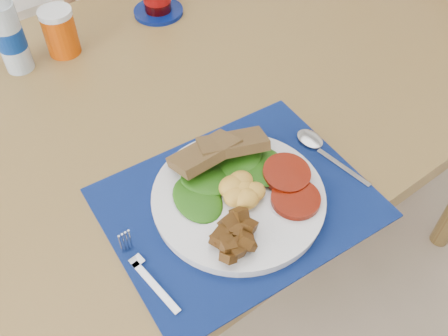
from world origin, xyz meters
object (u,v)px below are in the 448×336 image
(chair_far, at_px, (114,17))
(juice_glass, at_px, (60,33))
(breakfast_plate, at_px, (237,198))
(water_bottle, at_px, (8,32))

(chair_far, height_order, juice_glass, chair_far)
(breakfast_plate, xyz_separation_m, juice_glass, (-0.04, 0.57, 0.03))
(chair_far, relative_size, breakfast_plate, 3.66)
(breakfast_plate, relative_size, juice_glass, 2.90)
(chair_far, height_order, water_bottle, chair_far)
(chair_far, bearing_deg, juice_glass, 51.30)
(chair_far, bearing_deg, water_bottle, 42.42)
(chair_far, bearing_deg, breakfast_plate, 74.01)
(breakfast_plate, height_order, water_bottle, water_bottle)
(breakfast_plate, bearing_deg, juice_glass, 102.22)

